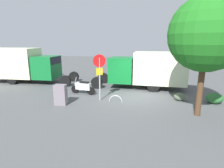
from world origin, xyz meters
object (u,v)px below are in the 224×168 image
object	(u,v)px
box_truck_near	(147,68)
bike_rack_hoop	(116,102)
motorcycle	(83,87)
box_truck_far	(23,64)
street_tree	(207,34)
stop_sign	(99,70)
utility_cabinet	(61,95)

from	to	relation	value
box_truck_near	bike_rack_hoop	distance (m)	4.42
motorcycle	bike_rack_hoop	size ratio (longest dim) A/B	2.12
box_truck_near	box_truck_far	bearing A→B (deg)	1.08
motorcycle	street_tree	bearing A→B (deg)	169.69
street_tree	box_truck_far	bearing A→B (deg)	-20.85
box_truck_far	bike_rack_hoop	xyz separation A→B (m)	(-8.95, 3.84, -1.64)
stop_sign	bike_rack_hoop	size ratio (longest dim) A/B	3.35
stop_sign	motorcycle	bearing A→B (deg)	-37.20
box_truck_near	street_tree	xyz separation A→B (m)	(-2.59, 4.95, 2.35)
street_tree	utility_cabinet	world-z (taller)	street_tree
street_tree	bike_rack_hoop	world-z (taller)	street_tree
stop_sign	bike_rack_hoop	xyz separation A→B (m)	(-1.01, 0.10, -1.89)
box_truck_far	street_tree	size ratio (longest dim) A/B	1.39
box_truck_near	utility_cabinet	bearing A→B (deg)	46.63
box_truck_far	street_tree	world-z (taller)	street_tree
box_truck_far	bike_rack_hoop	world-z (taller)	box_truck_far
box_truck_near	motorcycle	xyz separation A→B (m)	(4.27, 2.50, -1.05)
bike_rack_hoop	utility_cabinet	bearing A→B (deg)	19.40
street_tree	bike_rack_hoop	size ratio (longest dim) A/B	6.65
box_truck_far	motorcycle	distance (m)	7.04
box_truck_far	street_tree	xyz separation A→B (m)	(-13.31, 5.07, 2.27)
box_truck_far	bike_rack_hoop	distance (m)	9.88
utility_cabinet	bike_rack_hoop	xyz separation A→B (m)	(-3.04, -1.07, -0.60)
motorcycle	street_tree	xyz separation A→B (m)	(-6.86, 2.46, 3.39)
box_truck_far	bike_rack_hoop	size ratio (longest dim) A/B	9.24
motorcycle	utility_cabinet	xyz separation A→B (m)	(0.54, 2.31, 0.08)
box_truck_near	motorcycle	world-z (taller)	box_truck_near
bike_rack_hoop	motorcycle	bearing A→B (deg)	-26.24
box_truck_near	street_tree	size ratio (longest dim) A/B	1.26
box_truck_far	utility_cabinet	xyz separation A→B (m)	(-5.90, 4.92, -1.05)
street_tree	box_truck_near	bearing A→B (deg)	-62.40
street_tree	utility_cabinet	bearing A→B (deg)	-1.17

